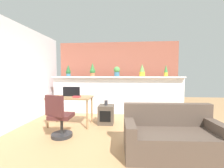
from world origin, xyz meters
name	(u,v)px	position (x,y,z in m)	size (l,w,h in m)	color
ground_plane	(111,138)	(0.00, 0.00, 0.00)	(12.00, 12.00, 0.00)	tan
divider_wall	(117,96)	(0.00, 2.00, 0.61)	(4.33, 0.16, 1.22)	white
plant_shelf	(117,77)	(0.00, 1.96, 1.24)	(4.33, 0.33, 0.04)	white
brick_wall_behind	(118,76)	(0.00, 2.60, 1.25)	(4.33, 0.10, 2.50)	#9E5442
side_wall_left	(14,75)	(-2.42, 0.40, 1.30)	(0.12, 4.40, 2.60)	white
potted_plant_0	(68,71)	(-1.64, 1.95, 1.44)	(0.17, 0.17, 0.39)	#386B84
potted_plant_1	(93,70)	(-0.80, 1.93, 1.47)	(0.19, 0.19, 0.45)	#C66B42
potted_plant_2	(117,71)	(0.01, 1.96, 1.43)	(0.21, 0.21, 0.32)	#386B84
potted_plant_3	(142,70)	(0.83, 1.97, 1.45)	(0.19, 0.19, 0.41)	gold
potted_plant_4	(166,71)	(1.59, 1.99, 1.44)	(0.12, 0.12, 0.38)	gold
desk	(71,100)	(-1.12, 0.72, 0.67)	(1.10, 0.60, 0.75)	#99754C
tv_monitor	(71,91)	(-1.12, 0.80, 0.88)	(0.45, 0.04, 0.25)	black
office_chair	(60,119)	(-1.07, -0.07, 0.39)	(0.50, 0.51, 0.91)	#262628
side_cube_shelf	(106,114)	(-0.22, 0.92, 0.25)	(0.40, 0.41, 0.50)	#4C4238
vase_on_shelf	(106,103)	(-0.22, 0.93, 0.57)	(0.09, 0.09, 0.13)	#2D2D33
book_on_desk	(77,97)	(-0.91, 0.59, 0.77)	(0.18, 0.12, 0.04)	#B22D33
couch	(171,137)	(1.07, -0.50, 0.28)	(1.60, 0.84, 0.80)	brown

